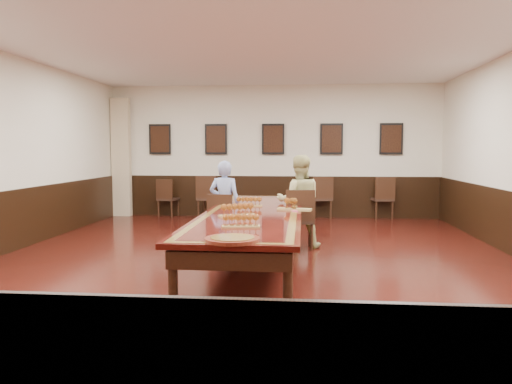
# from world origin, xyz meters

# --- Properties ---
(floor) EXTENTS (8.00, 10.00, 0.02)m
(floor) POSITION_xyz_m (0.00, 0.00, -0.01)
(floor) COLOR black
(floor) RESTS_ON ground
(ceiling) EXTENTS (8.00, 10.00, 0.02)m
(ceiling) POSITION_xyz_m (0.00, 0.00, 3.21)
(ceiling) COLOR white
(ceiling) RESTS_ON floor
(wall_back) EXTENTS (8.00, 0.02, 3.20)m
(wall_back) POSITION_xyz_m (0.00, 5.01, 1.60)
(wall_back) COLOR beige
(wall_back) RESTS_ON floor
(wall_front) EXTENTS (8.00, 0.02, 3.20)m
(wall_front) POSITION_xyz_m (0.00, -5.01, 1.60)
(wall_front) COLOR beige
(wall_front) RESTS_ON floor
(chair_man) EXTENTS (0.49, 0.52, 0.92)m
(chair_man) POSITION_xyz_m (-0.61, 1.09, 0.46)
(chair_man) COLOR black
(chair_man) RESTS_ON floor
(chair_woman) EXTENTS (0.50, 0.54, 1.00)m
(chair_woman) POSITION_xyz_m (0.67, 1.14, 0.50)
(chair_woman) COLOR black
(chair_woman) RESTS_ON floor
(spare_chair_a) EXTENTS (0.53, 0.56, 0.93)m
(spare_chair_a) POSITION_xyz_m (-2.57, 4.77, 0.46)
(spare_chair_a) COLOR black
(spare_chair_a) RESTS_ON floor
(spare_chair_b) EXTENTS (0.57, 0.60, 1.03)m
(spare_chair_b) POSITION_xyz_m (-1.50, 4.51, 0.52)
(spare_chair_b) COLOR black
(spare_chair_b) RESTS_ON floor
(spare_chair_c) EXTENTS (0.59, 0.62, 1.02)m
(spare_chair_c) POSITION_xyz_m (1.15, 4.75, 0.51)
(spare_chair_c) COLOR black
(spare_chair_c) RESTS_ON floor
(spare_chair_d) EXTENTS (0.55, 0.59, 1.01)m
(spare_chair_d) POSITION_xyz_m (2.60, 4.84, 0.50)
(spare_chair_d) COLOR black
(spare_chair_d) RESTS_ON floor
(person_man) EXTENTS (0.58, 0.42, 1.47)m
(person_man) POSITION_xyz_m (-0.60, 1.19, 0.74)
(person_man) COLOR #4662B1
(person_man) RESTS_ON floor
(person_woman) EXTENTS (0.82, 0.66, 1.56)m
(person_woman) POSITION_xyz_m (0.66, 1.25, 0.78)
(person_woman) COLOR #D2CC83
(person_woman) RESTS_ON floor
(pink_phone) EXTENTS (0.11, 0.16, 0.01)m
(pink_phone) POSITION_xyz_m (0.60, 0.14, 0.76)
(pink_phone) COLOR #DE4A6E
(pink_phone) RESTS_ON conference_table
(curtain) EXTENTS (0.45, 0.18, 2.90)m
(curtain) POSITION_xyz_m (-3.75, 4.82, 1.45)
(curtain) COLOR #C6B088
(curtain) RESTS_ON floor
(wainscoting) EXTENTS (8.00, 10.00, 1.00)m
(wainscoting) POSITION_xyz_m (0.00, 0.00, 0.50)
(wainscoting) COLOR black
(wainscoting) RESTS_ON floor
(conference_table) EXTENTS (1.40, 5.00, 0.76)m
(conference_table) POSITION_xyz_m (0.00, 0.00, 0.61)
(conference_table) COLOR black
(conference_table) RESTS_ON floor
(posters) EXTENTS (6.14, 0.04, 0.74)m
(posters) POSITION_xyz_m (0.00, 4.94, 1.90)
(posters) COLOR black
(posters) RESTS_ON wall_back
(flight_a) EXTENTS (0.43, 0.14, 0.16)m
(flight_a) POSITION_xyz_m (-0.13, 0.67, 0.82)
(flight_a) COLOR olive
(flight_a) RESTS_ON conference_table
(flight_b) EXTENTS (0.53, 0.25, 0.19)m
(flight_b) POSITION_xyz_m (0.58, 0.24, 0.84)
(flight_b) COLOR olive
(flight_b) RESTS_ON conference_table
(flight_c) EXTENTS (0.51, 0.38, 0.19)m
(flight_c) POSITION_xyz_m (-0.16, -0.52, 0.84)
(flight_c) COLOR olive
(flight_c) RESTS_ON conference_table
(flight_d) EXTENTS (0.46, 0.19, 0.17)m
(flight_d) POSITION_xyz_m (0.01, -1.45, 0.83)
(flight_d) COLOR olive
(flight_d) RESTS_ON conference_table
(red_plate_grp) EXTENTS (0.20, 0.20, 0.03)m
(red_plate_grp) POSITION_xyz_m (-0.13, -0.44, 0.76)
(red_plate_grp) COLOR red
(red_plate_grp) RESTS_ON conference_table
(carved_platter) EXTENTS (0.59, 0.59, 0.04)m
(carved_platter) POSITION_xyz_m (0.02, -2.30, 0.77)
(carved_platter) COLOR #551B11
(carved_platter) RESTS_ON conference_table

